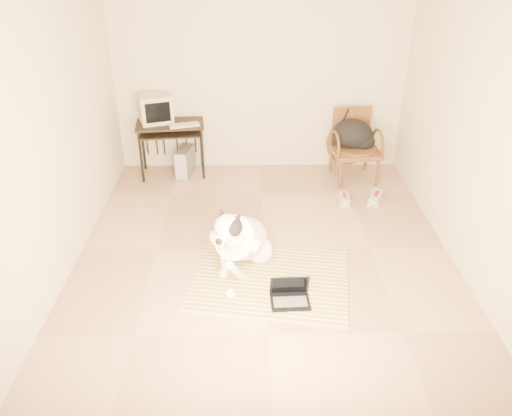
{
  "coord_description": "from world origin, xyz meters",
  "views": [
    {
      "loc": [
        -0.15,
        -4.55,
        3.07
      ],
      "look_at": [
        -0.09,
        -0.33,
        0.71
      ],
      "focal_mm": 35.0,
      "sensor_mm": 36.0,
      "label": 1
    }
  ],
  "objects_px": {
    "pc_tower": "(185,162)",
    "crt_monitor": "(155,108)",
    "laptop": "(290,295)",
    "backpack": "(354,135)",
    "computer_desk": "(170,131)",
    "dog": "(241,241)",
    "rattan_chair": "(354,146)"
  },
  "relations": [
    {
      "from": "dog",
      "to": "computer_desk",
      "type": "bearing_deg",
      "value": 113.44
    },
    {
      "from": "pc_tower",
      "to": "computer_desk",
      "type": "bearing_deg",
      "value": 175.68
    },
    {
      "from": "laptop",
      "to": "backpack",
      "type": "relative_size",
      "value": 0.64
    },
    {
      "from": "computer_desk",
      "to": "pc_tower",
      "type": "distance_m",
      "value": 0.49
    },
    {
      "from": "laptop",
      "to": "dog",
      "type": "bearing_deg",
      "value": 129.98
    },
    {
      "from": "dog",
      "to": "rattan_chair",
      "type": "distance_m",
      "value": 2.65
    },
    {
      "from": "pc_tower",
      "to": "laptop",
      "type": "bearing_deg",
      "value": -65.59
    },
    {
      "from": "dog",
      "to": "crt_monitor",
      "type": "xyz_separation_m",
      "value": [
        -1.18,
        2.36,
        0.62
      ]
    },
    {
      "from": "pc_tower",
      "to": "crt_monitor",
      "type": "bearing_deg",
      "value": 165.74
    },
    {
      "from": "backpack",
      "to": "laptop",
      "type": "bearing_deg",
      "value": -111.28
    },
    {
      "from": "computer_desk",
      "to": "backpack",
      "type": "relative_size",
      "value": 1.65
    },
    {
      "from": "laptop",
      "to": "computer_desk",
      "type": "relative_size",
      "value": 0.39
    },
    {
      "from": "computer_desk",
      "to": "laptop",
      "type": "bearing_deg",
      "value": -62.86
    },
    {
      "from": "laptop",
      "to": "crt_monitor",
      "type": "distance_m",
      "value": 3.46
    },
    {
      "from": "dog",
      "to": "pc_tower",
      "type": "distance_m",
      "value": 2.42
    },
    {
      "from": "laptop",
      "to": "rattan_chair",
      "type": "height_order",
      "value": "rattan_chair"
    },
    {
      "from": "laptop",
      "to": "crt_monitor",
      "type": "xyz_separation_m",
      "value": [
        -1.65,
        2.92,
        0.87
      ]
    },
    {
      "from": "dog",
      "to": "laptop",
      "type": "bearing_deg",
      "value": -50.02
    },
    {
      "from": "dog",
      "to": "laptop",
      "type": "relative_size",
      "value": 3.02
    },
    {
      "from": "computer_desk",
      "to": "pc_tower",
      "type": "relative_size",
      "value": 2.17
    },
    {
      "from": "pc_tower",
      "to": "backpack",
      "type": "xyz_separation_m",
      "value": [
        2.34,
        -0.11,
        0.43
      ]
    },
    {
      "from": "computer_desk",
      "to": "pc_tower",
      "type": "height_order",
      "value": "computer_desk"
    },
    {
      "from": "computer_desk",
      "to": "crt_monitor",
      "type": "xyz_separation_m",
      "value": [
        -0.19,
        0.08,
        0.3
      ]
    },
    {
      "from": "laptop",
      "to": "rattan_chair",
      "type": "distance_m",
      "value": 2.94
    },
    {
      "from": "backpack",
      "to": "computer_desk",
      "type": "bearing_deg",
      "value": 177.12
    },
    {
      "from": "pc_tower",
      "to": "backpack",
      "type": "height_order",
      "value": "backpack"
    },
    {
      "from": "dog",
      "to": "backpack",
      "type": "relative_size",
      "value": 1.94
    },
    {
      "from": "laptop",
      "to": "pc_tower",
      "type": "bearing_deg",
      "value": 114.41
    },
    {
      "from": "crt_monitor",
      "to": "pc_tower",
      "type": "height_order",
      "value": "crt_monitor"
    },
    {
      "from": "computer_desk",
      "to": "crt_monitor",
      "type": "distance_m",
      "value": 0.36
    },
    {
      "from": "crt_monitor",
      "to": "backpack",
      "type": "relative_size",
      "value": 0.91
    },
    {
      "from": "laptop",
      "to": "pc_tower",
      "type": "xyz_separation_m",
      "value": [
        -1.28,
        2.82,
        0.12
      ]
    }
  ]
}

